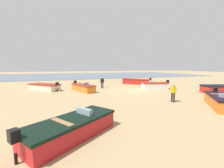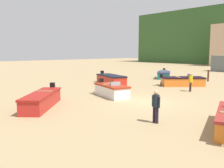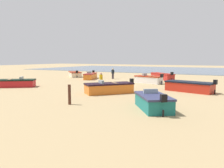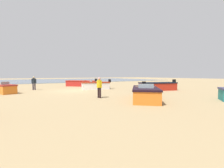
{
  "view_description": "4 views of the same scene",
  "coord_description": "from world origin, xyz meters",
  "px_view_note": "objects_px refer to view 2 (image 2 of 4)",
  "views": [
    {
      "loc": [
        8.66,
        16.15,
        3.08
      ],
      "look_at": [
        3.53,
        1.02,
        1.13
      ],
      "focal_mm": 22.75,
      "sensor_mm": 36.0,
      "label": 1
    },
    {
      "loc": [
        10.53,
        -12.86,
        3.48
      ],
      "look_at": [
        -3.4,
        -0.17,
        0.94
      ],
      "focal_mm": 38.74,
      "sensor_mm": 36.0,
      "label": 2
    },
    {
      "loc": [
        -11.96,
        25.9,
        3.06
      ],
      "look_at": [
        -2.74,
        8.48,
        0.78
      ],
      "focal_mm": 35.31,
      "sensor_mm": 36.0,
      "label": 3
    },
    {
      "loc": [
        4.97,
        16.74,
        1.78
      ],
      "look_at": [
        -4.63,
        1.23,
        0.7
      ],
      "focal_mm": 24.09,
      "sensor_mm": 36.0,
      "label": 4
    }
  ],
  "objects_px": {
    "boat_white_6": "(111,90)",
    "boat_teal_0": "(164,75)",
    "boat_red_3": "(111,79)",
    "beach_walker_foreground": "(156,104)",
    "boat_red_5": "(42,100)",
    "beach_walker_distant": "(191,81)",
    "mooring_post_near_water": "(208,76)",
    "boat_orange_7": "(183,81)"
  },
  "relations": [
    {
      "from": "boat_red_5",
      "to": "mooring_post_near_water",
      "type": "bearing_deg",
      "value": -138.25
    },
    {
      "from": "boat_red_3",
      "to": "beach_walker_foreground",
      "type": "distance_m",
      "value": 14.8
    },
    {
      "from": "boat_red_3",
      "to": "beach_walker_foreground",
      "type": "bearing_deg",
      "value": 71.4
    },
    {
      "from": "mooring_post_near_water",
      "to": "boat_white_6",
      "type": "bearing_deg",
      "value": -92.18
    },
    {
      "from": "boat_red_3",
      "to": "beach_walker_distant",
      "type": "distance_m",
      "value": 8.71
    },
    {
      "from": "boat_red_3",
      "to": "boat_white_6",
      "type": "bearing_deg",
      "value": 63.16
    },
    {
      "from": "boat_red_5",
      "to": "beach_walker_foreground",
      "type": "distance_m",
      "value": 7.35
    },
    {
      "from": "boat_white_6",
      "to": "beach_walker_distant",
      "type": "bearing_deg",
      "value": 170.81
    },
    {
      "from": "boat_white_6",
      "to": "boat_red_3",
      "type": "bearing_deg",
      "value": -117.7
    },
    {
      "from": "mooring_post_near_water",
      "to": "beach_walker_distant",
      "type": "relative_size",
      "value": 0.83
    },
    {
      "from": "beach_walker_distant",
      "to": "mooring_post_near_water",
      "type": "bearing_deg",
      "value": 177.3
    },
    {
      "from": "boat_teal_0",
      "to": "beach_walker_foreground",
      "type": "xyz_separation_m",
      "value": [
        11.51,
        -16.71,
        0.49
      ]
    },
    {
      "from": "boat_white_6",
      "to": "beach_walker_foreground",
      "type": "distance_m",
      "value": 7.4
    },
    {
      "from": "mooring_post_near_water",
      "to": "beach_walker_distant",
      "type": "distance_m",
      "value": 8.4
    },
    {
      "from": "boat_teal_0",
      "to": "boat_red_5",
      "type": "height_order",
      "value": "boat_red_5"
    },
    {
      "from": "boat_teal_0",
      "to": "beach_walker_distant",
      "type": "height_order",
      "value": "beach_walker_distant"
    },
    {
      "from": "boat_white_6",
      "to": "boat_teal_0",
      "type": "bearing_deg",
      "value": -146.29
    },
    {
      "from": "boat_teal_0",
      "to": "beach_walker_distant",
      "type": "xyz_separation_m",
      "value": [
        7.72,
        -6.84,
        0.49
      ]
    },
    {
      "from": "boat_red_3",
      "to": "boat_orange_7",
      "type": "distance_m",
      "value": 7.51
    },
    {
      "from": "boat_teal_0",
      "to": "boat_red_5",
      "type": "bearing_deg",
      "value": 69.1
    },
    {
      "from": "boat_red_5",
      "to": "boat_orange_7",
      "type": "distance_m",
      "value": 15.04
    },
    {
      "from": "boat_orange_7",
      "to": "beach_walker_distant",
      "type": "height_order",
      "value": "beach_walker_distant"
    },
    {
      "from": "boat_red_3",
      "to": "boat_orange_7",
      "type": "relative_size",
      "value": 1.08
    },
    {
      "from": "boat_teal_0",
      "to": "boat_red_5",
      "type": "relative_size",
      "value": 0.84
    },
    {
      "from": "boat_white_6",
      "to": "mooring_post_near_water",
      "type": "distance_m",
      "value": 14.81
    },
    {
      "from": "boat_white_6",
      "to": "boat_orange_7",
      "type": "distance_m",
      "value": 9.33
    },
    {
      "from": "boat_red_3",
      "to": "boat_teal_0",
      "type": "bearing_deg",
      "value": -170.44
    },
    {
      "from": "boat_teal_0",
      "to": "boat_red_3",
      "type": "xyz_separation_m",
      "value": [
        -0.81,
        -8.52,
        0.02
      ]
    },
    {
      "from": "boat_orange_7",
      "to": "mooring_post_near_water",
      "type": "xyz_separation_m",
      "value": [
        0.02,
        5.48,
        0.2
      ]
    },
    {
      "from": "boat_red_5",
      "to": "boat_white_6",
      "type": "relative_size",
      "value": 1.14
    },
    {
      "from": "boat_red_3",
      "to": "mooring_post_near_water",
      "type": "bearing_deg",
      "value": 162.56
    },
    {
      "from": "boat_teal_0",
      "to": "boat_red_5",
      "type": "xyz_separation_m",
      "value": [
        4.64,
        -19.27,
        0.01
      ]
    },
    {
      "from": "beach_walker_foreground",
      "to": "beach_walker_distant",
      "type": "bearing_deg",
      "value": 118.53
    },
    {
      "from": "boat_white_6",
      "to": "beach_walker_foreground",
      "type": "xyz_separation_m",
      "value": [
        6.69,
        -3.14,
        0.47
      ]
    },
    {
      "from": "boat_orange_7",
      "to": "beach_walker_distant",
      "type": "relative_size",
      "value": 2.66
    },
    {
      "from": "beach_walker_foreground",
      "to": "boat_orange_7",
      "type": "bearing_deg",
      "value": 123.82
    },
    {
      "from": "mooring_post_near_water",
      "to": "beach_walker_foreground",
      "type": "bearing_deg",
      "value": -71.15
    },
    {
      "from": "boat_teal_0",
      "to": "boat_orange_7",
      "type": "bearing_deg",
      "value": 107.15
    },
    {
      "from": "boat_teal_0",
      "to": "boat_white_6",
      "type": "xyz_separation_m",
      "value": [
        4.82,
        -13.56,
        0.02
      ]
    },
    {
      "from": "boat_red_3",
      "to": "boat_white_6",
      "type": "height_order",
      "value": "boat_red_3"
    },
    {
      "from": "beach_walker_foreground",
      "to": "beach_walker_distant",
      "type": "distance_m",
      "value": 10.57
    },
    {
      "from": "mooring_post_near_water",
      "to": "boat_orange_7",
      "type": "bearing_deg",
      "value": -90.24
    }
  ]
}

